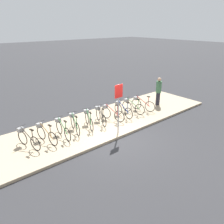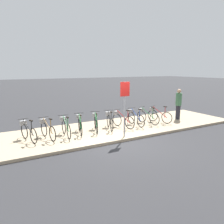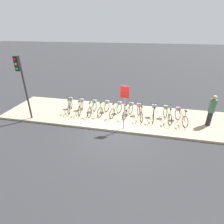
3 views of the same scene
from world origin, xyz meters
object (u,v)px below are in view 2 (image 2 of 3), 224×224
Objects in this scene: parked_bicycle_9 at (158,115)px; sign_post at (125,100)px; parked_bicycle_3 at (80,124)px; parked_bicycle_6 at (122,119)px; parked_bicycle_1 at (47,129)px; parked_bicycle_8 at (147,116)px; parked_bicycle_5 at (109,120)px; parked_bicycle_7 at (135,117)px; parked_bicycle_0 at (28,131)px; pedestrian at (178,103)px; parked_bicycle_4 at (96,122)px; parked_bicycle_2 at (65,126)px.

sign_post reaches higher than parked_bicycle_9.
parked_bicycle_6 is at bearing -2.31° from parked_bicycle_3.
parked_bicycle_1 is at bearing 154.31° from sign_post.
parked_bicycle_3 is 3.78m from parked_bicycle_8.
parked_bicycle_3 is at bearing 179.00° from parked_bicycle_5.
parked_bicycle_8 is (2.25, -0.05, 0.00)m from parked_bicycle_5.
sign_post is at bearing -117.39° from parked_bicycle_6.
parked_bicycle_9 is at bearing -2.04° from parked_bicycle_3.
parked_bicycle_9 is (6.03, -0.07, 0.00)m from parked_bicycle_1.
parked_bicycle_3 is at bearing 3.40° from parked_bicycle_1.
parked_bicycle_7 is at bearing 0.05° from parked_bicycle_1.
parked_bicycle_6 and parked_bicycle_9 have the same top height.
pedestrian reaches higher than parked_bicycle_0.
parked_bicycle_3 is at bearing 178.37° from pedestrian.
parked_bicycle_4 and parked_bicycle_8 have the same top height.
parked_bicycle_8 is 0.62× the size of sign_post.
parked_bicycle_4 is 1.41m from parked_bicycle_6.
parked_bicycle_8 is 1.03× the size of parked_bicycle_9.
parked_bicycle_1 is 1.01× the size of parked_bicycle_8.
parked_bicycle_4 is at bearing 1.47° from parked_bicycle_1.
parked_bicycle_1 is 7.54m from pedestrian.
parked_bicycle_9 is at bearing -6.79° from parked_bicycle_8.
parked_bicycle_7 is at bearing -0.76° from parked_bicycle_0.
parked_bicycle_8 is at bearing -1.20° from parked_bicycle_5.
parked_bicycle_6 is 0.99× the size of parked_bicycle_8.
parked_bicycle_7 is 0.86× the size of pedestrian.
sign_post is at bearing -148.06° from parked_bicycle_8.
parked_bicycle_7 is at bearing -1.41° from parked_bicycle_4.
parked_bicycle_3 is at bearing 178.88° from parked_bicycle_8.
parked_bicycle_0 is 0.99× the size of parked_bicycle_8.
parked_bicycle_6 is at bearing 62.61° from sign_post.
parked_bicycle_2 is 0.73m from parked_bicycle_3.
parked_bicycle_1 and parked_bicycle_2 have the same top height.
parked_bicycle_0 is 4.21m from sign_post.
parked_bicycle_0 and parked_bicycle_8 have the same top height.
parked_bicycle_6 is 3.84m from pedestrian.
parked_bicycle_8 is (2.99, -0.04, 0.00)m from parked_bicycle_4.
parked_bicycle_8 is (6.06, -0.06, 0.00)m from parked_bicycle_0.
parked_bicycle_2 is at bearing -176.46° from parked_bicycle_4.
pedestrian reaches higher than parked_bicycle_4.
parked_bicycle_8 is at bearing 177.50° from pedestrian.
parked_bicycle_0 is 0.83× the size of pedestrian.
parked_bicycle_0 is 8.30m from pedestrian.
parked_bicycle_4 is at bearing 178.46° from pedestrian.
parked_bicycle_3 is 0.79m from parked_bicycle_4.
parked_bicycle_5 is 0.61× the size of sign_post.
parked_bicycle_0 and parked_bicycle_1 have the same top height.
parked_bicycle_7 is (3.02, -0.09, 0.00)m from parked_bicycle_3.
parked_bicycle_9 is at bearing -1.78° from parked_bicycle_6.
parked_bicycle_3 is at bearing 0.38° from parked_bicycle_0.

